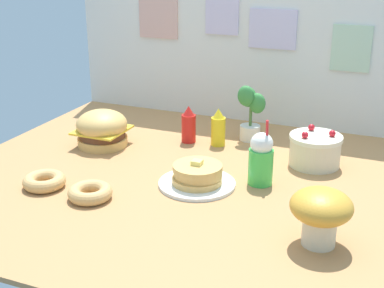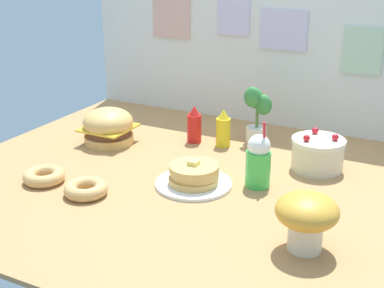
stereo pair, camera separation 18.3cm
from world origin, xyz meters
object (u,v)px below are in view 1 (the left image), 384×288
at_px(pancake_stack, 197,177).
at_px(donut_chocolate, 90,192).
at_px(cream_soda_cup, 261,159).
at_px(potted_plant, 250,111).
at_px(ketchup_bottle, 189,125).
at_px(mustard_bottle, 217,128).
at_px(donut_pink_glaze, 44,181).
at_px(mushroom_stool, 321,211).
at_px(layer_cake, 315,150).
at_px(burger, 102,129).

height_order(pancake_stack, donut_chocolate, pancake_stack).
relative_size(cream_soda_cup, potted_plant, 0.98).
height_order(ketchup_bottle, potted_plant, potted_plant).
relative_size(mustard_bottle, donut_chocolate, 1.08).
distance_m(donut_pink_glaze, mushroom_stool, 1.15).
height_order(ketchup_bottle, mustard_bottle, same).
bearing_deg(ketchup_bottle, mustard_bottle, 5.63).
bearing_deg(mushroom_stool, pancake_stack, 153.64).
distance_m(mustard_bottle, mushroom_stool, 1.00).
relative_size(pancake_stack, mustard_bottle, 1.70).
distance_m(potted_plant, mushroom_stool, 1.04).
height_order(donut_pink_glaze, donut_chocolate, same).
bearing_deg(layer_cake, mustard_bottle, 171.62).
relative_size(cream_soda_cup, mushroom_stool, 1.36).
height_order(burger, donut_pink_glaze, burger).
distance_m(burger, pancake_stack, 0.68).
distance_m(cream_soda_cup, potted_plant, 0.54).
relative_size(burger, donut_pink_glaze, 1.43).
height_order(mustard_bottle, cream_soda_cup, cream_soda_cup).
xyz_separation_m(ketchup_bottle, mustard_bottle, (0.15, 0.01, 0.00)).
bearing_deg(pancake_stack, layer_cake, 45.25).
bearing_deg(burger, pancake_stack, -22.69).
xyz_separation_m(pancake_stack, cream_soda_cup, (0.24, 0.12, 0.07)).
xyz_separation_m(cream_soda_cup, mushroom_stool, (0.32, -0.40, 0.01)).
relative_size(ketchup_bottle, donut_chocolate, 1.08).
bearing_deg(pancake_stack, donut_chocolate, -141.06).
bearing_deg(burger, mustard_bottle, 23.34).
xyz_separation_m(burger, donut_pink_glaze, (0.04, -0.52, -0.06)).
distance_m(pancake_stack, mushroom_stool, 0.63).
distance_m(pancake_stack, layer_cake, 0.59).
bearing_deg(donut_pink_glaze, mushroom_stool, -0.73).
height_order(pancake_stack, mushroom_stool, mushroom_stool).
height_order(donut_pink_glaze, potted_plant, potted_plant).
distance_m(layer_cake, cream_soda_cup, 0.34).
height_order(donut_chocolate, mushroom_stool, mushroom_stool).
bearing_deg(mustard_bottle, ketchup_bottle, -174.37).
xyz_separation_m(cream_soda_cup, donut_pink_glaze, (-0.82, -0.38, -0.08)).
distance_m(layer_cake, donut_pink_glaze, 1.21).
distance_m(cream_soda_cup, donut_pink_glaze, 0.91).
bearing_deg(mushroom_stool, mustard_bottle, 130.23).
height_order(pancake_stack, potted_plant, potted_plant).
height_order(ketchup_bottle, mushroom_stool, mushroom_stool).
bearing_deg(layer_cake, potted_plant, 150.92).
distance_m(donut_chocolate, mushroom_stool, 0.91).
bearing_deg(layer_cake, cream_soda_cup, -120.72).
distance_m(burger, cream_soda_cup, 0.87).
bearing_deg(donut_pink_glaze, layer_cake, 34.15).
bearing_deg(donut_pink_glaze, pancake_stack, 24.05).
distance_m(burger, mushroom_stool, 1.29).
relative_size(layer_cake, ketchup_bottle, 1.25).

